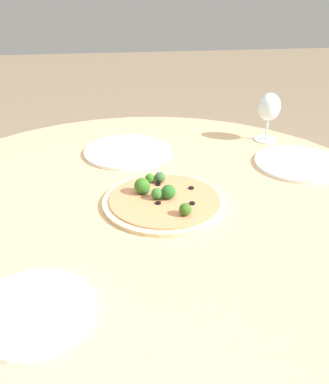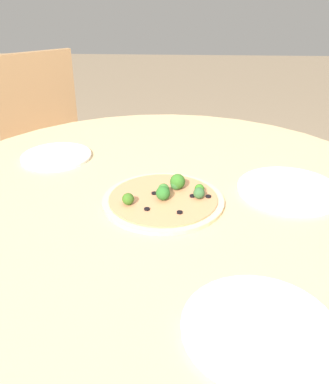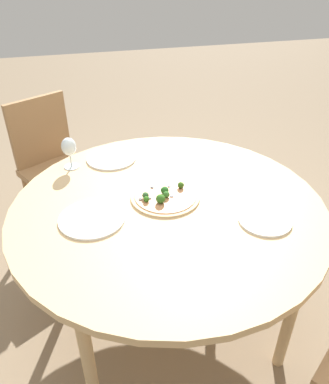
% 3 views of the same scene
% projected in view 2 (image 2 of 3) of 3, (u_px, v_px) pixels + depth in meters
% --- Properties ---
extents(ground_plane, '(12.00, 12.00, 0.00)m').
position_uv_depth(ground_plane, '(164.00, 376.00, 1.45)').
color(ground_plane, '#847056').
extents(dining_table, '(1.37, 1.37, 0.71)m').
position_uv_depth(dining_table, '(164.00, 211.00, 1.15)').
color(dining_table, tan).
rests_on(dining_table, ground_plane).
extents(chair, '(0.56, 0.56, 0.90)m').
position_uv_depth(chair, '(49.00, 143.00, 2.01)').
color(chair, '#997047').
rests_on(chair, ground_plane).
extents(pizza, '(0.31, 0.31, 0.05)m').
position_uv_depth(pizza, '(165.00, 198.00, 1.08)').
color(pizza, '#DBBC89').
rests_on(pizza, dining_table).
extents(plate_near, '(0.22, 0.22, 0.01)m').
position_uv_depth(plate_near, '(56.00, 156.00, 1.33)').
color(plate_near, white).
rests_on(plate_near, dining_table).
extents(plate_far, '(0.27, 0.27, 0.01)m').
position_uv_depth(plate_far, '(289.00, 190.00, 1.13)').
color(plate_far, white).
rests_on(plate_far, dining_table).
extents(plate_side, '(0.26, 0.26, 0.01)m').
position_uv_depth(plate_side, '(260.00, 328.00, 0.70)').
color(plate_side, white).
rests_on(plate_side, dining_table).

